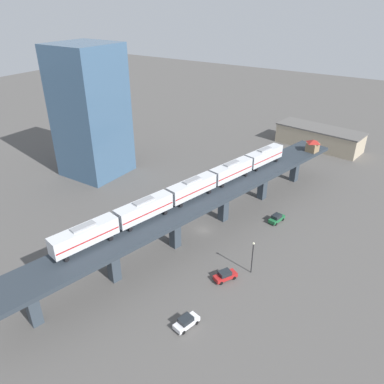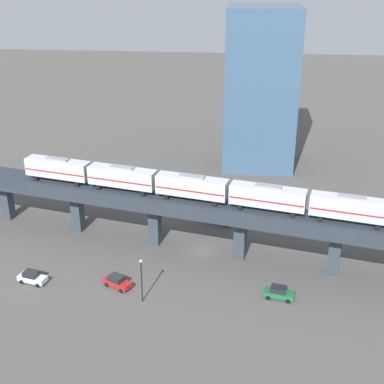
% 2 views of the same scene
% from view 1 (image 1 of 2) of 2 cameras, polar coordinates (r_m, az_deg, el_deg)
% --- Properties ---
extents(ground_plane, '(400.00, 400.00, 0.00)m').
position_cam_1_polar(ground_plane, '(84.55, 1.77, -5.82)').
color(ground_plane, '#514F4C').
extents(elevated_viaduct, '(28.92, 91.53, 8.51)m').
position_cam_1_polar(elevated_viaduct, '(80.61, 1.75, -1.57)').
color(elevated_viaduct, '#283039').
rests_on(elevated_viaduct, ground).
extents(subway_train, '(16.79, 61.43, 4.45)m').
position_cam_1_polar(subway_train, '(78.39, 0.00, 0.67)').
color(subway_train, silver).
rests_on(subway_train, elevated_viaduct).
extents(signal_hut, '(3.86, 3.86, 3.40)m').
position_cam_1_polar(signal_hut, '(108.27, 17.92, 6.78)').
color(signal_hut, '#8C7251').
rests_on(signal_hut, elevated_viaduct).
extents(street_car_green, '(2.65, 4.67, 1.89)m').
position_cam_1_polar(street_car_green, '(89.15, 12.76, -3.92)').
color(street_car_green, '#1E6638').
rests_on(street_car_green, ground).
extents(street_car_red, '(3.65, 4.73, 1.89)m').
position_cam_1_polar(street_car_red, '(71.14, 5.07, -12.53)').
color(street_car_red, '#AD1E1E').
rests_on(street_car_red, ground).
extents(street_car_white, '(2.80, 4.70, 1.89)m').
position_cam_1_polar(street_car_white, '(62.86, -0.88, -19.18)').
color(street_car_white, silver).
rests_on(street_car_white, ground).
extents(delivery_truck, '(5.02, 7.49, 3.20)m').
position_cam_1_polar(delivery_truck, '(90.46, -3.68, -2.10)').
color(delivery_truck, '#333338').
rests_on(delivery_truck, ground).
extents(street_lamp, '(0.44, 0.44, 6.94)m').
position_cam_1_polar(street_lamp, '(71.30, 9.21, -9.46)').
color(street_lamp, black).
rests_on(street_lamp, ground).
extents(warehouse_building, '(29.69, 14.05, 6.80)m').
position_cam_1_polar(warehouse_building, '(136.71, 18.81, 7.88)').
color(warehouse_building, tan).
rests_on(warehouse_building, ground).
extents(office_tower, '(16.00, 16.00, 36.00)m').
position_cam_1_polar(office_tower, '(109.35, -15.19, 11.64)').
color(office_tower, '#3D5B7A').
rests_on(office_tower, ground).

